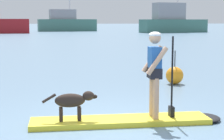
{
  "coord_description": "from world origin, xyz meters",
  "views": [
    {
      "loc": [
        -1.27,
        -6.86,
        1.96
      ],
      "look_at": [
        0.0,
        1.0,
        0.9
      ],
      "focal_mm": 60.2,
      "sensor_mm": 36.0,
      "label": 1
    }
  ],
  "objects_px": {
    "person_paddler": "(155,69)",
    "marker_buoy": "(175,75)",
    "paddleboard": "(132,120)",
    "moored_boat_center": "(66,23)",
    "moored_boat_far_starboard": "(172,21)",
    "dog": "(73,101)"
  },
  "relations": [
    {
      "from": "person_paddler",
      "to": "marker_buoy",
      "type": "relative_size",
      "value": 1.58
    },
    {
      "from": "marker_buoy",
      "to": "paddleboard",
      "type": "bearing_deg",
      "value": -118.41
    },
    {
      "from": "moored_boat_center",
      "to": "moored_boat_far_starboard",
      "type": "distance_m",
      "value": 19.28
    },
    {
      "from": "paddleboard",
      "to": "dog",
      "type": "distance_m",
      "value": 1.2
    },
    {
      "from": "moored_boat_far_starboard",
      "to": "moored_boat_center",
      "type": "bearing_deg",
      "value": 148.47
    },
    {
      "from": "paddleboard",
      "to": "dog",
      "type": "xyz_separation_m",
      "value": [
        -1.13,
        0.02,
        0.41
      ]
    },
    {
      "from": "paddleboard",
      "to": "person_paddler",
      "type": "relative_size",
      "value": 2.25
    },
    {
      "from": "dog",
      "to": "moored_boat_center",
      "type": "relative_size",
      "value": 0.1
    },
    {
      "from": "person_paddler",
      "to": "moored_boat_far_starboard",
      "type": "xyz_separation_m",
      "value": [
        17.14,
        51.07,
        0.7
      ]
    },
    {
      "from": "dog",
      "to": "moored_boat_center",
      "type": "xyz_separation_m",
      "value": [
        2.28,
        61.12,
        1.03
      ]
    },
    {
      "from": "moored_boat_center",
      "to": "marker_buoy",
      "type": "distance_m",
      "value": 57.05
    },
    {
      "from": "person_paddler",
      "to": "dog",
      "type": "distance_m",
      "value": 1.68
    },
    {
      "from": "dog",
      "to": "moored_boat_center",
      "type": "distance_m",
      "value": 61.17
    },
    {
      "from": "dog",
      "to": "paddleboard",
      "type": "bearing_deg",
      "value": -1.14
    },
    {
      "from": "moored_boat_far_starboard",
      "to": "marker_buoy",
      "type": "distance_m",
      "value": 49.41
    },
    {
      "from": "dog",
      "to": "marker_buoy",
      "type": "xyz_separation_m",
      "value": [
        3.36,
        4.1,
        -0.19
      ]
    },
    {
      "from": "paddleboard",
      "to": "moored_boat_center",
      "type": "xyz_separation_m",
      "value": [
        1.15,
        61.14,
        1.44
      ]
    },
    {
      "from": "moored_boat_far_starboard",
      "to": "marker_buoy",
      "type": "height_order",
      "value": "moored_boat_far_starboard"
    },
    {
      "from": "moored_boat_center",
      "to": "dog",
      "type": "bearing_deg",
      "value": -92.14
    },
    {
      "from": "dog",
      "to": "marker_buoy",
      "type": "distance_m",
      "value": 5.3
    },
    {
      "from": "moored_boat_center",
      "to": "person_paddler",
      "type": "bearing_deg",
      "value": -90.67
    },
    {
      "from": "paddleboard",
      "to": "marker_buoy",
      "type": "relative_size",
      "value": 3.56
    }
  ]
}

